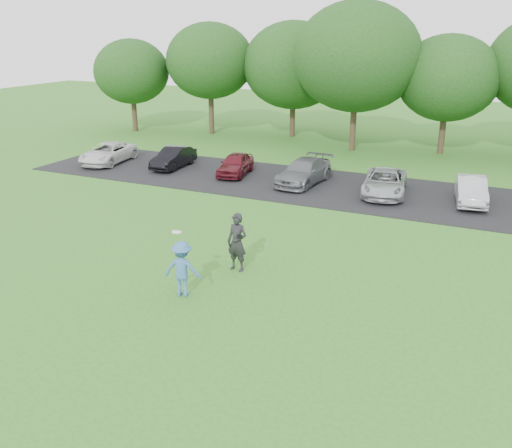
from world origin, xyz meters
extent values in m
plane|color=#2E7320|center=(0.00, 0.00, 0.00)|extent=(100.00, 100.00, 0.00)
cube|color=black|center=(0.00, 13.00, 0.01)|extent=(32.00, 6.50, 0.03)
imported|color=teal|center=(-0.87, 0.48, 0.81)|extent=(1.15, 0.82, 1.61)
cylinder|color=white|center=(-0.98, 0.46, 1.89)|extent=(0.27, 0.27, 0.08)
imported|color=black|center=(-0.27, 2.70, 0.92)|extent=(0.72, 0.51, 1.84)
cube|color=black|center=(-0.09, 2.52, 1.19)|extent=(0.15, 0.11, 0.10)
imported|color=silver|center=(-13.23, 12.62, 0.57)|extent=(2.27, 4.08, 1.08)
imported|color=black|center=(-9.36, 13.20, 0.57)|extent=(1.29, 3.32, 1.08)
imported|color=#56121C|center=(-5.68, 13.24, 0.57)|extent=(1.81, 3.37, 1.09)
imported|color=slate|center=(-1.95, 13.11, 0.61)|extent=(1.95, 4.10, 1.15)
imported|color=#ABADB2|center=(1.98, 12.87, 0.58)|extent=(2.41, 4.19, 1.10)
imported|color=#B0B3B8|center=(5.61, 13.13, 0.59)|extent=(1.71, 3.53, 1.11)
cylinder|color=#38281C|center=(-18.00, 21.60, 1.10)|extent=(0.36, 0.36, 2.20)
ellipsoid|color=#214C19|center=(-18.00, 21.60, 4.15)|extent=(5.20, 5.20, 4.42)
cylinder|color=#38281C|center=(-12.50, 23.00, 1.35)|extent=(0.36, 0.36, 2.70)
ellipsoid|color=#214C19|center=(-12.50, 23.00, 4.93)|extent=(5.94, 5.94, 5.05)
cylinder|color=#38281C|center=(-7.00, 24.40, 1.10)|extent=(0.36, 0.36, 2.20)
ellipsoid|color=#214C19|center=(-7.00, 24.40, 4.71)|extent=(6.68, 6.68, 5.68)
cylinder|color=#38281C|center=(-2.00, 21.60, 1.35)|extent=(0.36, 0.36, 2.70)
ellipsoid|color=#214C19|center=(-2.00, 21.60, 5.48)|extent=(7.42, 7.42, 6.31)
cylinder|color=#38281C|center=(3.00, 23.00, 1.10)|extent=(0.36, 0.36, 2.20)
ellipsoid|color=#214C19|center=(3.00, 23.00, 4.36)|extent=(5.76, 5.76, 4.90)
camera|label=1|loc=(7.15, -11.86, 7.25)|focal=40.00mm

